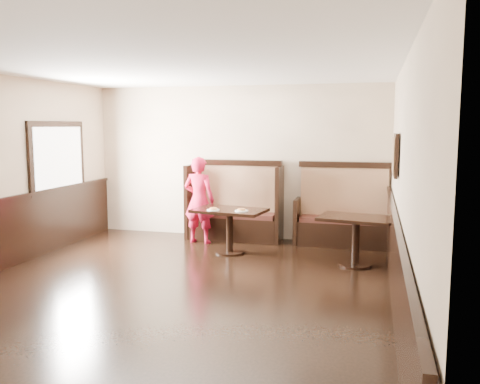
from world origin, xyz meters
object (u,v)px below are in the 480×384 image
(child, at_px, (199,200))
(booth_main, at_px, (235,210))
(table_neighbor, at_px, (356,229))
(booth_neighbor, at_px, (343,218))
(table_main, at_px, (230,219))

(child, bearing_deg, booth_main, -133.68)
(booth_main, xyz_separation_m, child, (-0.52, -0.48, 0.24))
(booth_main, bearing_deg, table_neighbor, -30.19)
(booth_neighbor, xyz_separation_m, table_main, (-1.75, -1.05, 0.08))
(booth_neighbor, xyz_separation_m, child, (-2.47, -0.47, 0.29))
(booth_neighbor, distance_m, table_neighbor, 1.32)
(booth_neighbor, height_order, table_main, booth_neighbor)
(table_neighbor, distance_m, child, 2.87)
(booth_neighbor, bearing_deg, booth_main, 179.95)
(table_neighbor, xyz_separation_m, child, (-2.74, 0.81, 0.22))
(child, bearing_deg, booth_neighbor, -165.05)
(booth_main, distance_m, child, 0.75)
(booth_main, height_order, booth_neighbor, same)
(booth_neighbor, relative_size, table_main, 1.33)
(table_neighbor, relative_size, child, 0.76)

